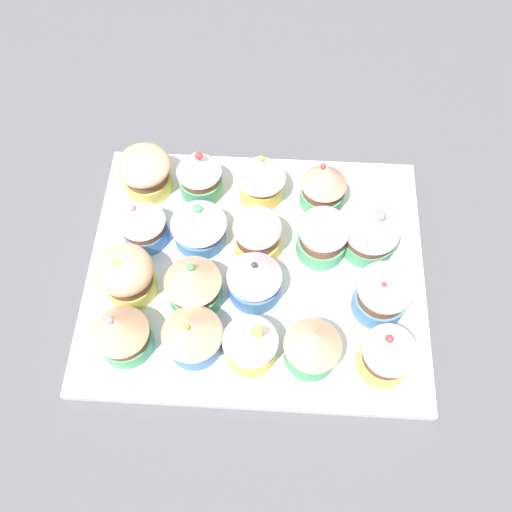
# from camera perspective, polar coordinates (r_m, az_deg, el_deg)

# --- Properties ---
(ground_plane) EXTENTS (1.80, 1.80, 0.03)m
(ground_plane) POSITION_cam_1_polar(r_m,az_deg,el_deg) (0.67, 0.00, -2.32)
(ground_plane) COLOR #4C4C51
(baking_tray) EXTENTS (0.32, 0.39, 0.01)m
(baking_tray) POSITION_cam_1_polar(r_m,az_deg,el_deg) (0.65, 0.00, -1.51)
(baking_tray) COLOR silver
(baking_tray) RESTS_ON ground_plane
(cupcake_0) EXTENTS (0.06, 0.06, 0.06)m
(cupcake_0) POSITION_cam_1_polar(r_m,az_deg,el_deg) (0.69, -11.28, 8.50)
(cupcake_0) COLOR #EFC651
(cupcake_0) RESTS_ON baking_tray
(cupcake_1) EXTENTS (0.05, 0.05, 0.07)m
(cupcake_1) POSITION_cam_1_polar(r_m,az_deg,el_deg) (0.65, -11.60, 3.49)
(cupcake_1) COLOR #477AC6
(cupcake_1) RESTS_ON baking_tray
(cupcake_2) EXTENTS (0.06, 0.06, 0.07)m
(cupcake_2) POSITION_cam_1_polar(r_m,az_deg,el_deg) (0.62, -13.12, -1.90)
(cupcake_2) COLOR #EFC651
(cupcake_2) RESTS_ON baking_tray
(cupcake_3) EXTENTS (0.06, 0.06, 0.08)m
(cupcake_3) POSITION_cam_1_polar(r_m,az_deg,el_deg) (0.59, -13.68, -7.56)
(cupcake_3) COLOR #4C9E6B
(cupcake_3) RESTS_ON baking_tray
(cupcake_4) EXTENTS (0.05, 0.05, 0.08)m
(cupcake_4) POSITION_cam_1_polar(r_m,az_deg,el_deg) (0.67, -5.85, 8.56)
(cupcake_4) COLOR #4C9E6B
(cupcake_4) RESTS_ON baking_tray
(cupcake_5) EXTENTS (0.06, 0.06, 0.07)m
(cupcake_5) POSITION_cam_1_polar(r_m,az_deg,el_deg) (0.64, -5.91, 3.26)
(cupcake_5) COLOR #477AC6
(cupcake_5) RESTS_ON baking_tray
(cupcake_6) EXTENTS (0.06, 0.06, 0.08)m
(cupcake_6) POSITION_cam_1_polar(r_m,az_deg,el_deg) (0.60, -6.50, -2.70)
(cupcake_6) COLOR #4C9E6B
(cupcake_6) RESTS_ON baking_tray
(cupcake_7) EXTENTS (0.06, 0.06, 0.07)m
(cupcake_7) POSITION_cam_1_polar(r_m,az_deg,el_deg) (0.58, -6.57, -7.91)
(cupcake_7) COLOR #477AC6
(cupcake_7) RESTS_ON baking_tray
(cupcake_8) EXTENTS (0.06, 0.06, 0.08)m
(cupcake_8) POSITION_cam_1_polar(r_m,az_deg,el_deg) (0.66, 0.57, 8.26)
(cupcake_8) COLOR #EFC651
(cupcake_8) RESTS_ON baking_tray
(cupcake_9) EXTENTS (0.05, 0.05, 0.07)m
(cupcake_9) POSITION_cam_1_polar(r_m,az_deg,el_deg) (0.63, 0.55, 2.21)
(cupcake_9) COLOR #EFC651
(cupcake_9) RESTS_ON baking_tray
(cupcake_10) EXTENTS (0.06, 0.06, 0.08)m
(cupcake_10) POSITION_cam_1_polar(r_m,az_deg,el_deg) (0.60, -0.45, -2.04)
(cupcake_10) COLOR #477AC6
(cupcake_10) RESTS_ON baking_tray
(cupcake_11) EXTENTS (0.06, 0.06, 0.08)m
(cupcake_11) POSITION_cam_1_polar(r_m,az_deg,el_deg) (0.57, -0.29, -8.71)
(cupcake_11) COLOR #EFC651
(cupcake_11) RESTS_ON baking_tray
(cupcake_12) EXTENTS (0.05, 0.05, 0.07)m
(cupcake_12) POSITION_cam_1_polar(r_m,az_deg,el_deg) (0.67, 6.96, 7.29)
(cupcake_12) COLOR #4C9E6B
(cupcake_12) RESTS_ON baking_tray
(cupcake_13) EXTENTS (0.06, 0.06, 0.07)m
(cupcake_13) POSITION_cam_1_polar(r_m,az_deg,el_deg) (0.63, 6.86, 2.08)
(cupcake_13) COLOR #4C9E6B
(cupcake_13) RESTS_ON baking_tray
(cupcake_14) EXTENTS (0.06, 0.06, 0.07)m
(cupcake_14) POSITION_cam_1_polar(r_m,az_deg,el_deg) (0.57, 5.83, -9.17)
(cupcake_14) COLOR #4C9E6B
(cupcake_14) RESTS_ON baking_tray
(cupcake_15) EXTENTS (0.06, 0.06, 0.07)m
(cupcake_15) POSITION_cam_1_polar(r_m,az_deg,el_deg) (0.64, 11.77, 2.51)
(cupcake_15) COLOR #4C9E6B
(cupcake_15) RESTS_ON baking_tray
(cupcake_16) EXTENTS (0.06, 0.06, 0.07)m
(cupcake_16) POSITION_cam_1_polar(r_m,az_deg,el_deg) (0.61, 12.87, -3.77)
(cupcake_16) COLOR #477AC6
(cupcake_16) RESTS_ON baking_tray
(cupcake_17) EXTENTS (0.06, 0.06, 0.07)m
(cupcake_17) POSITION_cam_1_polar(r_m,az_deg,el_deg) (0.58, 13.33, -9.80)
(cupcake_17) COLOR #EFC651
(cupcake_17) RESTS_ON baking_tray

